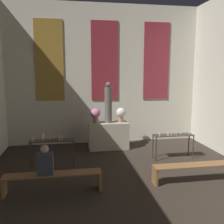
# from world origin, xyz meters

# --- Properties ---
(wall_back) EXTENTS (7.67, 0.16, 5.36)m
(wall_back) POSITION_xyz_m (0.00, 10.96, 2.71)
(wall_back) COLOR beige
(wall_back) RESTS_ON ground_plane
(altar) EXTENTS (1.43, 0.63, 0.97)m
(altar) POSITION_xyz_m (0.00, 9.99, 0.49)
(altar) COLOR #ADA38E
(altar) RESTS_ON ground_plane
(statue) EXTENTS (0.26, 0.26, 1.47)m
(statue) POSITION_xyz_m (0.00, 9.99, 1.66)
(statue) COLOR #5B5651
(statue) RESTS_ON altar
(flower_vase_left) EXTENTS (0.35, 0.35, 0.53)m
(flower_vase_left) POSITION_xyz_m (-0.47, 9.99, 1.29)
(flower_vase_left) COLOR #937A5B
(flower_vase_left) RESTS_ON altar
(flower_vase_right) EXTENTS (0.35, 0.35, 0.53)m
(flower_vase_right) POSITION_xyz_m (0.47, 9.99, 1.29)
(flower_vase_right) COLOR #937A5B
(flower_vase_right) RESTS_ON altar
(candle_rack_left) EXTENTS (1.32, 0.37, 0.99)m
(candle_rack_left) POSITION_xyz_m (-1.92, 8.59, 0.67)
(candle_rack_left) COLOR #332D28
(candle_rack_left) RESTS_ON ground_plane
(candle_rack_right) EXTENTS (1.32, 0.37, 0.96)m
(candle_rack_right) POSITION_xyz_m (1.91, 8.59, 0.67)
(candle_rack_right) COLOR #332D28
(candle_rack_right) RESTS_ON ground_plane
(pew_back_left) EXTENTS (2.25, 0.36, 0.46)m
(pew_back_left) POSITION_xyz_m (-1.78, 6.83, 0.34)
(pew_back_left) COLOR brown
(pew_back_left) RESTS_ON ground_plane
(pew_back_right) EXTENTS (2.25, 0.36, 0.46)m
(pew_back_right) POSITION_xyz_m (1.78, 6.83, 0.34)
(pew_back_right) COLOR brown
(pew_back_right) RESTS_ON ground_plane
(person_seated) EXTENTS (0.36, 0.24, 0.70)m
(person_seated) POSITION_xyz_m (-1.95, 6.83, 0.76)
(person_seated) COLOR #383D47
(person_seated) RESTS_ON pew_back_left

